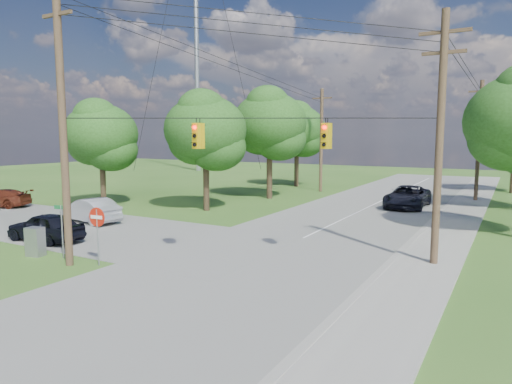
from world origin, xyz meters
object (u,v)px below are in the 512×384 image
Objects in this scene: do_not_enter_sign at (97,223)px; pole_north_w at (321,139)px; pole_ne at (440,136)px; control_cabinet at (35,242)px; car_cross_silver at (90,210)px; pole_sw at (62,117)px; car_cross_dark at (46,227)px; car_main_north at (407,197)px; pole_north_e at (479,140)px.

pole_north_w is at bearing 87.44° from do_not_enter_sign.
do_not_enter_sign is at bearing -150.55° from pole_ne.
car_cross_silver is at bearing 111.61° from control_cabinet.
pole_sw is 1.14× the size of pole_ne.
do_not_enter_sign is at bearing -5.27° from control_cabinet.
car_main_north reaches higher than car_cross_dark.
pole_north_w is 27.98m from car_cross_dark.
car_cross_silver is at bearing -135.24° from car_main_north.
car_main_north is at bearing -33.38° from pole_north_w.
car_cross_dark is at bearing 124.79° from control_cabinet.
pole_north_w is at bearing 90.77° from pole_sw.
car_cross_dark is 25.19m from car_main_north.
pole_sw reaches higher than control_cabinet.
pole_ne is 4.20× the size of do_not_enter_sign.
car_cross_silver is (-20.51, -0.51, -4.66)m from pole_ne.
control_cabinet is at bearing 175.10° from pole_sw.
do_not_enter_sign is at bearing 60.21° from car_cross_silver.
pole_north_w reaches higher than car_cross_silver.
pole_sw is at bearing -114.52° from pole_north_e.
control_cabinet is (-11.84, -23.03, -0.19)m from car_main_north.
pole_sw is 1.20× the size of pole_north_w.
car_cross_dark is (-4.75, 2.30, -5.44)m from pole_sw.
control_cabinet is (-16.12, -7.38, -4.80)m from pole_ne.
car_main_north is at bearing 143.76° from car_cross_silver.
pole_north_e is at bearing 90.00° from pole_ne.
car_cross_dark is (-18.25, -27.30, -4.34)m from pole_north_e.
pole_sw reaches higher than do_not_enter_sign.
pole_north_e is 33.80m from control_cabinet.
pole_north_e is (-0.00, 22.00, -0.34)m from pole_ne.
car_cross_silver is 1.87× the size of do_not_enter_sign.
pole_sw is 6.15m from control_cabinet.
pole_ne is at bearing 104.23° from car_cross_dark.
pole_ne reaches higher than pole_north_w.
pole_north_w is at bearing 146.50° from car_main_north.
control_cabinet is at bearing -117.34° from car_main_north.
pole_north_e is 33.13m from car_cross_dark.
do_not_enter_sign is at bearing 71.82° from car_cross_dark.
pole_north_w is at bearing 74.68° from control_cabinet.
pole_sw is 2.57× the size of car_cross_silver.
car_cross_dark is at bearing 158.26° from do_not_enter_sign.
car_cross_silver is 3.51× the size of control_cabinet.
car_cross_dark is 0.75× the size of car_main_north.
do_not_enter_sign reaches higher than car_cross_dark.
car_cross_silver is (-20.51, -22.51, -4.33)m from pole_north_e.
pole_ne is 18.37m from control_cabinet.
car_cross_dark is at bearing -163.81° from pole_ne.
pole_sw is 32.55m from pole_north_e.
pole_sw is at bearing -111.76° from car_main_north.
pole_ne is at bearing 29.38° from pole_sw.
pole_ne reaches higher than car_cross_silver.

